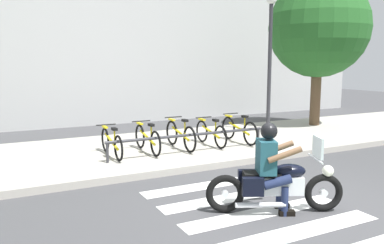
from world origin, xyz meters
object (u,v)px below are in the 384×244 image
rider (271,162)px  bicycle_3 (211,133)px  tree_near_rack (319,28)px  bicycle_1 (147,139)px  motorcycle (276,184)px  bicycle_4 (239,130)px  bicycle_2 (180,135)px  bike_rack (190,136)px  street_lamp (270,53)px  bicycle_0 (111,142)px

rider → bicycle_3: size_ratio=0.90×
tree_near_rack → bicycle_1: bearing=-168.7°
motorcycle → bicycle_4: motorcycle is taller
bicycle_2 → bike_rack: size_ratio=0.41×
rider → bicycle_2: (0.43, 4.17, -0.30)m
rider → bicycle_2: rider is taller
motorcycle → bicycle_2: 4.22m
bicycle_1 → bicycle_4: size_ratio=0.97×
bike_rack → street_lamp: bearing=23.2°
bicycle_2 → street_lamp: 4.23m
motorcycle → bike_rack: bearing=84.3°
bicycle_4 → tree_near_rack: (4.12, 1.36, 3.00)m
rider → bicycle_3: bearing=72.4°
rider → bicycle_4: 4.73m
bicycle_4 → bike_rack: (-1.78, -0.55, 0.06)m
motorcycle → bicycle_0: (-1.42, 4.21, 0.03)m
bike_rack → tree_near_rack: bearing=18.0°
motorcycle → street_lamp: bearing=53.0°
bicycle_1 → bicycle_4: 2.68m
bicycle_3 → bicycle_4: (0.89, -0.00, 0.02)m
motorcycle → tree_near_rack: 8.92m
bicycle_1 → bicycle_2: (0.89, -0.00, 0.02)m
motorcycle → bicycle_3: size_ratio=1.27×
bicycle_3 → tree_near_rack: size_ratio=0.30×
motorcycle → bicycle_1: 4.24m
rider → tree_near_rack: (6.33, 5.53, 2.69)m
bicycle_4 → street_lamp: size_ratio=0.39×
bicycle_0 → tree_near_rack: tree_near_rack is taller
bicycle_3 → street_lamp: street_lamp is taller
bicycle_0 → street_lamp: (5.32, 0.96, 2.15)m
bicycle_0 → rider: bearing=-72.0°
bicycle_0 → bicycle_4: size_ratio=0.98×
bicycle_3 → street_lamp: size_ratio=0.36×
street_lamp → bicycle_2: bearing=-164.8°
motorcycle → bicycle_3: motorcycle is taller
bicycle_2 → tree_near_rack: (5.90, 1.36, 2.99)m
bicycle_0 → bicycle_3: (2.68, -0.00, 0.01)m
bicycle_0 → bicycle_3: 2.68m
bicycle_4 → street_lamp: bearing=28.8°
bicycle_1 → bicycle_3: 1.78m
bicycle_3 → street_lamp: (2.64, 0.96, 2.15)m
bicycle_4 → bicycle_2: bearing=-180.0°
bicycle_0 → bike_rack: size_ratio=0.40×
tree_near_rack → bicycle_4: bearing=-161.7°
motorcycle → rider: (-0.07, 0.04, 0.36)m
tree_near_rack → bicycle_0: bearing=-170.0°
rider → tree_near_rack: size_ratio=0.27×
bicycle_1 → rider: bearing=-83.7°
bicycle_0 → bicycle_4: (3.57, -0.00, 0.02)m
bike_rack → street_lamp: (3.53, 1.51, 2.07)m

